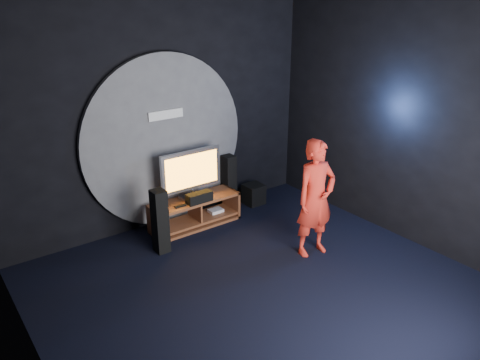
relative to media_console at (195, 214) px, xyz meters
name	(u,v)px	position (x,y,z in m)	size (l,w,h in m)	color
floor	(269,294)	(-0.23, -2.05, -0.19)	(5.00, 5.00, 0.00)	black
back_wall	(162,111)	(-0.23, 0.45, 1.56)	(5.00, 0.04, 3.50)	black
left_wall	(23,218)	(-2.73, -2.05, 1.56)	(0.04, 5.00, 3.50)	black
right_wall	(414,120)	(2.27, -2.05, 1.56)	(0.04, 5.00, 3.50)	black
wall_disc_panel	(166,141)	(-0.23, 0.39, 1.11)	(2.60, 0.11, 2.60)	#515156
media_console	(195,214)	(0.00, 0.00, 0.00)	(1.41, 0.45, 0.45)	brown
tv	(191,172)	(-0.01, 0.07, 0.67)	(0.99, 0.22, 0.75)	#ACACB3
center_speaker	(199,197)	(-0.01, -0.15, 0.33)	(0.40, 0.15, 0.15)	black
remote	(181,206)	(-0.32, -0.12, 0.27)	(0.18, 0.05, 0.02)	black
tower_speaker_left	(160,221)	(-0.79, -0.39, 0.26)	(0.18, 0.20, 0.91)	black
tower_speaker_right	(229,182)	(0.79, 0.23, 0.26)	(0.18, 0.20, 0.91)	black
subwoofer	(254,194)	(1.23, 0.11, -0.02)	(0.31, 0.31, 0.34)	black
player	(316,198)	(0.89, -1.65, 0.62)	(0.59, 0.39, 1.62)	red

